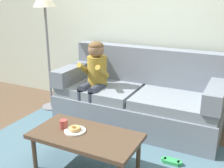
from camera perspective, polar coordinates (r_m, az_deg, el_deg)
name	(u,v)px	position (r m, az deg, el deg)	size (l,w,h in m)	color
ground	(101,151)	(3.20, -2.21, -13.65)	(10.00, 10.00, 0.00)	brown
wall_back	(148,15)	(4.01, 7.49, 13.91)	(8.00, 0.10, 2.80)	beige
area_rug	(90,162)	(3.02, -4.58, -15.76)	(2.80, 1.88, 0.01)	#476675
couch	(139,99)	(3.70, 5.56, -3.05)	(2.12, 0.90, 0.99)	slate
coffee_table	(86,138)	(2.72, -5.48, -11.03)	(1.05, 0.55, 0.41)	#4C3828
person_child	(94,75)	(3.65, -3.66, 1.93)	(0.34, 0.58, 1.10)	olive
plate	(75,131)	(2.76, -7.63, -9.52)	(0.21, 0.21, 0.01)	white
donut	(75,128)	(2.75, -7.65, -9.06)	(0.12, 0.12, 0.04)	tan
mug	(64,124)	(2.82, -9.93, -8.16)	(0.08, 0.08, 0.09)	#993D38
toy_controller	(171,162)	(3.04, 12.15, -15.41)	(0.23, 0.09, 0.05)	#339E56
floor_lamp	(45,11)	(4.08, -13.60, 14.36)	(0.32, 0.32, 1.77)	slate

